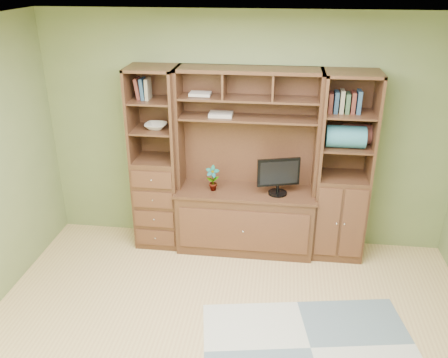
# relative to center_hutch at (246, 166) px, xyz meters

# --- Properties ---
(room) EXTENTS (4.60, 4.10, 2.64)m
(room) POSITION_rel_center_hutch_xyz_m (-0.03, -1.73, 0.28)
(room) COLOR tan
(room) RESTS_ON ground
(center_hutch) EXTENTS (1.54, 0.53, 2.05)m
(center_hutch) POSITION_rel_center_hutch_xyz_m (0.00, 0.00, 0.00)
(center_hutch) COLOR #462818
(center_hutch) RESTS_ON ground
(left_tower) EXTENTS (0.50, 0.45, 2.05)m
(left_tower) POSITION_rel_center_hutch_xyz_m (-1.00, 0.04, 0.00)
(left_tower) COLOR #462818
(left_tower) RESTS_ON ground
(right_tower) EXTENTS (0.55, 0.45, 2.05)m
(right_tower) POSITION_rel_center_hutch_xyz_m (1.02, 0.04, 0.00)
(right_tower) COLOR #462818
(right_tower) RESTS_ON ground
(rug) EXTENTS (2.00, 1.51, 0.01)m
(rug) POSITION_rel_center_hutch_xyz_m (0.70, -1.52, -1.02)
(rug) COLOR #979D9C
(rug) RESTS_ON ground
(monitor) EXTENTS (0.50, 0.33, 0.56)m
(monitor) POSITION_rel_center_hutch_xyz_m (0.35, -0.03, -0.01)
(monitor) COLOR black
(monitor) RESTS_ON center_hutch
(orchid) EXTENTS (0.15, 0.10, 0.28)m
(orchid) POSITION_rel_center_hutch_xyz_m (-0.36, -0.03, -0.15)
(orchid) COLOR #9F5A35
(orchid) RESTS_ON center_hutch
(magazines) EXTENTS (0.24, 0.18, 0.04)m
(magazines) POSITION_rel_center_hutch_xyz_m (-0.28, 0.09, 0.53)
(magazines) COLOR #B4A799
(magazines) RESTS_ON center_hutch
(bowl) EXTENTS (0.24, 0.24, 0.06)m
(bowl) POSITION_rel_center_hutch_xyz_m (-0.98, 0.04, 0.39)
(bowl) COLOR white
(bowl) RESTS_ON left_tower
(blanket_teal) EXTENTS (0.39, 0.23, 0.23)m
(blanket_teal) POSITION_rel_center_hutch_xyz_m (1.00, -0.01, 0.38)
(blanket_teal) COLOR #2F6D7D
(blanket_teal) RESTS_ON right_tower
(blanket_red) EXTENTS (0.37, 0.20, 0.20)m
(blanket_red) POSITION_rel_center_hutch_xyz_m (1.16, 0.12, 0.37)
(blanket_red) COLOR brown
(blanket_red) RESTS_ON right_tower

